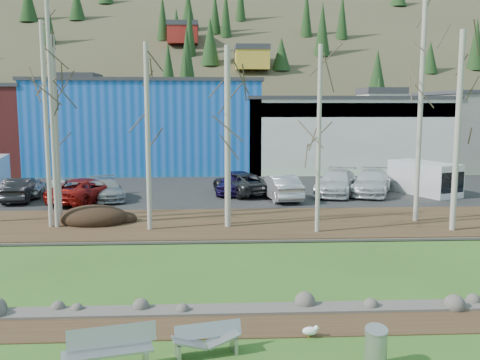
{
  "coord_description": "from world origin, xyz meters",
  "views": [
    {
      "loc": [
        -0.11,
        -11.79,
        5.94
      ],
      "look_at": [
        1.16,
        12.96,
        2.5
      ],
      "focal_mm": 40.0,
      "sensor_mm": 36.0,
      "label": 1
    }
  ],
  "objects": [
    {
      "name": "car_0",
      "position": [
        -10.07,
        22.97,
        0.78
      ],
      "size": [
        2.09,
        3.93,
        1.27
      ],
      "primitive_type": "imported",
      "rotation": [
        0.0,
        0.0,
        3.31
      ],
      "color": "silver",
      "rests_on": "parking_lot"
    },
    {
      "name": "birch_8",
      "position": [
        10.19,
        14.4,
        6.51
      ],
      "size": [
        0.24,
        0.24,
        12.71
      ],
      "color": "beige",
      "rests_on": "far_bank"
    },
    {
      "name": "car_3",
      "position": [
        -6.75,
        21.49,
        0.8
      ],
      "size": [
        3.14,
        4.87,
        1.31
      ],
      "primitive_type": "imported",
      "rotation": [
        0.0,
        0.0,
        0.31
      ],
      "color": "gray",
      "rests_on": "parking_lot"
    },
    {
      "name": "far_bank",
      "position": [
        0.0,
        14.5,
        0.07
      ],
      "size": [
        80.0,
        7.0,
        0.15
      ],
      "primitive_type": "cube",
      "color": "#382616",
      "rests_on": "ground"
    },
    {
      "name": "far_bank_rocks",
      "position": [
        0.0,
        11.3,
        0.0
      ],
      "size": [
        80.0,
        0.8,
        0.46
      ],
      "primitive_type": null,
      "color": "#47423D",
      "rests_on": "ground"
    },
    {
      "name": "dirt_mound",
      "position": [
        -6.04,
        14.67,
        0.48
      ],
      "size": [
        3.34,
        2.36,
        0.65
      ],
      "primitive_type": "ellipsoid",
      "color": "black",
      "rests_on": "far_bank"
    },
    {
      "name": "van_white",
      "position": [
        13.98,
        22.46,
        1.2
      ],
      "size": [
        3.73,
        5.25,
        2.12
      ],
      "rotation": [
        0.0,
        0.0,
        0.4
      ],
      "color": "white",
      "rests_on": "parking_lot"
    },
    {
      "name": "near_bank_rocks",
      "position": [
        0.0,
        3.1,
        0.0
      ],
      "size": [
        80.0,
        0.8,
        0.5
      ],
      "primitive_type": null,
      "color": "#47423D",
      "rests_on": "ground"
    },
    {
      "name": "building_blue",
      "position": [
        -6.0,
        39.0,
        4.16
      ],
      "size": [
        20.4,
        12.24,
        8.3
      ],
      "color": "#0A4AA8",
      "rests_on": "ground"
    },
    {
      "name": "car_7",
      "position": [
        8.01,
        22.59,
        0.94
      ],
      "size": [
        4.19,
        5.98,
        1.61
      ],
      "primitive_type": "imported",
      "rotation": [
        0.0,
        0.0,
        -0.39
      ],
      "color": "silver",
      "rests_on": "parking_lot"
    },
    {
      "name": "birch_3",
      "position": [
        -7.95,
        13.93,
        5.01
      ],
      "size": [
        0.21,
        0.21,
        9.71
      ],
      "color": "beige",
      "rests_on": "far_bank"
    },
    {
      "name": "birch_4",
      "position": [
        0.6,
        13.6,
        4.44
      ],
      "size": [
        0.29,
        0.29,
        8.59
      ],
      "color": "beige",
      "rests_on": "far_bank"
    },
    {
      "name": "dirt_strip",
      "position": [
        0.0,
        2.1,
        0.01
      ],
      "size": [
        80.0,
        1.8,
        0.03
      ],
      "primitive_type": "cube",
      "color": "#382616",
      "rests_on": "ground"
    },
    {
      "name": "car_2",
      "position": [
        -7.77,
        20.5,
        0.89
      ],
      "size": [
        4.22,
        5.91,
        1.49
      ],
      "primitive_type": "imported",
      "rotation": [
        0.0,
        0.0,
        2.78
      ],
      "color": "maroon",
      "rests_on": "parking_lot"
    },
    {
      "name": "car_4",
      "position": [
        1.37,
        23.34,
        0.91
      ],
      "size": [
        2.93,
        4.85,
        1.54
      ],
      "primitive_type": "imported",
      "rotation": [
        0.0,
        0.0,
        -0.26
      ],
      "color": "#1B1144",
      "rests_on": "parking_lot"
    },
    {
      "name": "car_8",
      "position": [
        10.34,
        22.59,
        0.94
      ],
      "size": [
        4.19,
        5.98,
        1.61
      ],
      "primitive_type": "imported",
      "rotation": [
        0.0,
        0.0,
        -0.39
      ],
      "color": "silver",
      "rests_on": "parking_lot"
    },
    {
      "name": "river",
      "position": [
        0.0,
        7.2,
        0.0
      ],
      "size": [
        80.0,
        8.0,
        0.9
      ],
      "primitive_type": null,
      "color": "black",
      "rests_on": "ground"
    },
    {
      "name": "bench_intact",
      "position": [
        -2.47,
        -0.3,
        0.5
      ],
      "size": [
        2.08,
        1.05,
        1.0
      ],
      "rotation": [
        0.0,
        0.0,
        0.24
      ],
      "color": "#A1A3A6",
      "rests_on": "ground"
    },
    {
      "name": "birch_1",
      "position": [
        -7.64,
        13.87,
        6.05
      ],
      "size": [
        0.19,
        0.19,
        11.81
      ],
      "color": "beige",
      "rests_on": "far_bank"
    },
    {
      "name": "birch_6",
      "position": [
        4.71,
        12.29,
        4.41
      ],
      "size": [
        0.21,
        0.21,
        8.52
      ],
      "color": "beige",
      "rests_on": "far_bank"
    },
    {
      "name": "birch_5",
      "position": [
        -3.11,
        13.17,
        4.48
      ],
      "size": [
        0.23,
        0.23,
        8.67
      ],
      "color": "beige",
      "rests_on": "far_bank"
    },
    {
      "name": "birch_7",
      "position": [
        11.14,
        12.28,
        4.75
      ],
      "size": [
        0.27,
        0.27,
        9.2
      ],
      "color": "beige",
      "rests_on": "far_bank"
    },
    {
      "name": "car_6",
      "position": [
        1.76,
        23.07,
        0.86
      ],
      "size": [
        4.27,
        5.67,
        1.43
      ],
      "primitive_type": "imported",
      "rotation": [
        0.0,
        0.0,
        3.56
      ],
      "color": "#2B2B2D",
      "rests_on": "parking_lot"
    },
    {
      "name": "birch_2",
      "position": [
        -7.81,
        14.96,
        4.75
      ],
      "size": [
        0.27,
        0.27,
        9.2
      ],
      "color": "beige",
      "rests_on": "far_bank"
    },
    {
      "name": "car_9",
      "position": [
        -11.86,
        22.97,
        0.78
      ],
      "size": [
        2.09,
        3.93,
        1.27
      ],
      "primitive_type": "imported",
      "rotation": [
        0.0,
        0.0,
        3.31
      ],
      "color": "silver",
      "rests_on": "parking_lot"
    },
    {
      "name": "seagull",
      "position": [
        2.38,
        1.22,
        0.19
      ],
      "size": [
        0.46,
        0.22,
        0.34
      ],
      "rotation": [
        0.0,
        0.0,
        -0.22
      ],
      "color": "gold",
      "rests_on": "ground"
    },
    {
      "name": "parking_lot",
      "position": [
        0.0,
        25.0,
        0.07
      ],
      "size": [
        80.0,
        14.0,
        0.14
      ],
      "primitive_type": "cube",
      "color": "black",
      "rests_on": "ground"
    },
    {
      "name": "car_1",
      "position": [
        -11.91,
        21.3,
        0.86
      ],
      "size": [
        1.9,
        4.5,
        1.45
      ],
      "primitive_type": "imported",
      "rotation": [
        0.0,
        0.0,
        3.23
      ],
      "color": "black",
      "rests_on": "parking_lot"
    },
    {
      "name": "bench_damaged",
      "position": [
        -0.29,
        0.43,
        0.37
      ],
      "size": [
        1.72,
        0.91,
        0.73
      ],
      "rotation": [
        0.0,
        0.0,
        0.25
      ],
      "color": "#A1A3A6",
      "rests_on": "ground"
    },
    {
      "name": "litter_bin",
      "position": [
        3.58,
        -0.42,
        0.43
      ],
      "size": [
        0.54,
        0.54,
        0.87
      ],
      "primitive_type": "cylinder",
      "rotation": [
        0.0,
        0.0,
        -0.08
      ],
      "color": "#A1A3A6",
      "rests_on": "ground"
    },
    {
      "name": "hillside",
      "position": [
        0.0,
        84.0,
        17.5
      ],
      "size": [
        160.0,
        72.0,
        35.0
      ],
      "primitive_type": null,
      "color": "#373321",
      "rests_on": "ground"
    },
    {
      "name": "building_white",
      "position": [
        12.0,
        38.98,
        3.41
      ],
      "size": [
        18.36,
        12.24,
        6.8
      ],
      "color": "beige",
      "rests_on": "ground"
    },
    {
      "name": "car_5",
      "position": [
        4.08,
        20.97,
        0.93
      ],
      "size": [
        2.45,
        4.98,
        1.57
      ],
      "primitive_type": "imported",
      "rotation": [
        0.0,
        0.0,
        3.31
      ],
      "color": "#BABABC",
      "rests_on": "parking_lot"
    }
  ]
}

